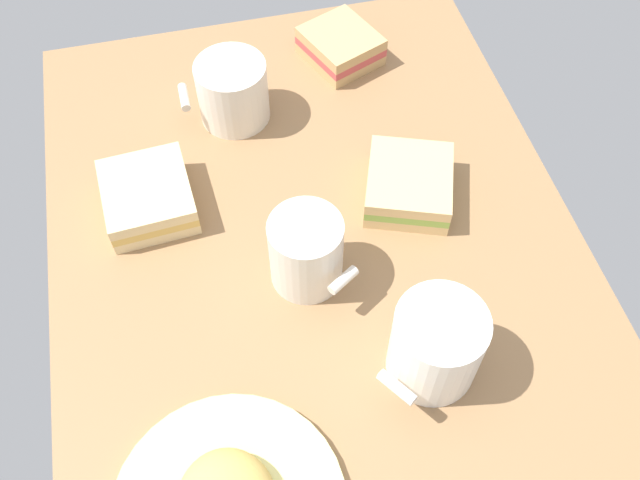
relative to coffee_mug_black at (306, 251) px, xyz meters
The scene contains 7 objects.
tabletop 6.82cm from the coffee_mug_black, 41.68° to the right, with size 90.00×64.00×2.00cm, color #936D47.
coffee_mug_black is the anchor object (origin of this frame).
coffee_mug_milky 17.81cm from the coffee_mug_black, 144.44° to the right, with size 10.56×11.88×10.26cm.
coffee_mug_spare 27.95cm from the coffee_mug_black, ahead, with size 9.52×11.84×8.84cm.
sandwich_main 17.56cm from the coffee_mug_black, 60.52° to the right, with size 14.43×13.75×4.40cm.
sandwich_side 38.13cm from the coffee_mug_black, 20.38° to the right, with size 12.91×12.36×4.40cm.
sandwich_extra 22.26cm from the coffee_mug_black, 49.87° to the left, with size 12.43×11.34×4.40cm.
Camera 1 is at (-44.57, 10.71, 72.35)cm, focal length 39.10 mm.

